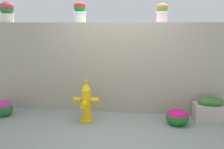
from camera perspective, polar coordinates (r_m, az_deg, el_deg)
The scene contains 9 objects.
ground_plane at distance 4.36m, azimuth 1.35°, elevation -13.13°, with size 24.00×24.00×0.00m, color gray.
stone_wall at distance 4.97m, azimuth 2.46°, elevation 1.74°, with size 5.74×0.38×1.92m, color gray.
potted_plant_0 at distance 5.66m, azimuth -24.79°, elevation 14.40°, with size 0.31×0.31×0.44m.
potted_plant_1 at distance 5.01m, azimuth -8.06°, elevation 15.50°, with size 0.29×0.29×0.42m.
potted_plant_2 at distance 4.92m, azimuth 12.44°, elevation 15.15°, with size 0.26×0.26×0.39m.
fire_hydrant at distance 4.51m, azimuth -6.48°, elevation -7.00°, with size 0.50×0.39×0.84m.
flower_bush_left at distance 4.60m, azimuth 16.00°, elevation -10.09°, with size 0.43×0.39×0.31m.
flower_bush_right at distance 5.32m, azimuth -25.49°, elevation -7.45°, with size 0.37×0.34×0.36m.
planter_box at distance 4.96m, azimuth 23.22°, elevation -8.03°, with size 0.60×0.35×0.49m.
Camera 1 is at (0.37, -3.91, 1.89)m, focal length 36.59 mm.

